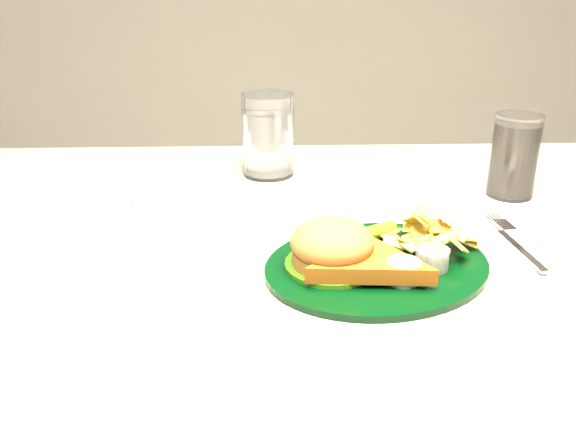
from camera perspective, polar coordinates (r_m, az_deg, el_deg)
name	(u,v)px	position (r m, az deg, el deg)	size (l,w,h in m)	color
dinner_plate	(378,246)	(0.75, 8.04, -2.68)	(0.27, 0.22, 0.06)	black
water_glass	(268,135)	(1.04, -1.78, 7.20)	(0.08, 0.08, 0.13)	white
cola_glass	(514,156)	(1.00, 19.47, 5.07)	(0.07, 0.07, 0.12)	black
fork_napkin	(519,247)	(0.84, 19.81, -2.64)	(0.11, 0.15, 0.01)	white
ramekin	(145,196)	(0.95, -12.60, 1.76)	(0.04, 0.04, 0.03)	white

